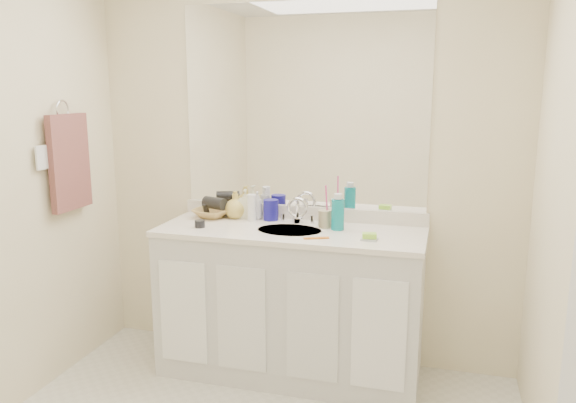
# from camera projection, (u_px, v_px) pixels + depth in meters

# --- Properties ---
(wall_back) EXTENTS (2.60, 0.02, 2.40)m
(wall_back) POSITION_uv_depth(u_px,v_px,m) (303.00, 167.00, 3.39)
(wall_back) COLOR #FDEFC6
(wall_back) RESTS_ON floor
(vanity_cabinet) EXTENTS (1.50, 0.55, 0.85)m
(vanity_cabinet) POSITION_uv_depth(u_px,v_px,m) (290.00, 304.00, 3.29)
(vanity_cabinet) COLOR silver
(vanity_cabinet) RESTS_ON floor
(countertop) EXTENTS (1.52, 0.57, 0.03)m
(countertop) POSITION_uv_depth(u_px,v_px,m) (290.00, 232.00, 3.20)
(countertop) COLOR white
(countertop) RESTS_ON vanity_cabinet
(backsplash) EXTENTS (1.52, 0.03, 0.08)m
(backsplash) POSITION_uv_depth(u_px,v_px,m) (302.00, 213.00, 3.43)
(backsplash) COLOR silver
(backsplash) RESTS_ON countertop
(sink_basin) EXTENTS (0.37, 0.37, 0.02)m
(sink_basin) POSITION_uv_depth(u_px,v_px,m) (289.00, 232.00, 3.18)
(sink_basin) COLOR beige
(sink_basin) RESTS_ON countertop
(faucet) EXTENTS (0.02, 0.02, 0.11)m
(faucet) POSITION_uv_depth(u_px,v_px,m) (298.00, 214.00, 3.34)
(faucet) COLOR silver
(faucet) RESTS_ON countertop
(mirror) EXTENTS (1.48, 0.01, 1.20)m
(mirror) POSITION_uv_depth(u_px,v_px,m) (303.00, 107.00, 3.31)
(mirror) COLOR white
(mirror) RESTS_ON wall_back
(blue_mug) EXTENTS (0.10, 0.10, 0.13)m
(blue_mug) POSITION_uv_depth(u_px,v_px,m) (271.00, 210.00, 3.40)
(blue_mug) COLOR navy
(blue_mug) RESTS_ON countertop
(tan_cup) EXTENTS (0.10, 0.10, 0.10)m
(tan_cup) POSITION_uv_depth(u_px,v_px,m) (325.00, 219.00, 3.23)
(tan_cup) COLOR tan
(tan_cup) RESTS_ON countertop
(toothbrush) EXTENTS (0.02, 0.04, 0.20)m
(toothbrush) POSITION_uv_depth(u_px,v_px,m) (327.00, 202.00, 3.20)
(toothbrush) COLOR #FF4397
(toothbrush) RESTS_ON tan_cup
(mouthwash_bottle) EXTENTS (0.09, 0.09, 0.17)m
(mouthwash_bottle) POSITION_uv_depth(u_px,v_px,m) (338.00, 215.00, 3.17)
(mouthwash_bottle) COLOR #0C8791
(mouthwash_bottle) RESTS_ON countertop
(soap_dish) EXTENTS (0.09, 0.07, 0.01)m
(soap_dish) POSITION_uv_depth(u_px,v_px,m) (369.00, 239.00, 2.96)
(soap_dish) COLOR silver
(soap_dish) RESTS_ON countertop
(green_soap) EXTENTS (0.08, 0.06, 0.03)m
(green_soap) POSITION_uv_depth(u_px,v_px,m) (369.00, 236.00, 2.96)
(green_soap) COLOR #9DE938
(green_soap) RESTS_ON soap_dish
(orange_comb) EXTENTS (0.14, 0.08, 0.01)m
(orange_comb) POSITION_uv_depth(u_px,v_px,m) (316.00, 238.00, 2.99)
(orange_comb) COLOR orange
(orange_comb) RESTS_ON countertop
(dark_jar) EXTENTS (0.07, 0.07, 0.04)m
(dark_jar) POSITION_uv_depth(u_px,v_px,m) (200.00, 224.00, 3.23)
(dark_jar) COLOR black
(dark_jar) RESTS_ON countertop
(extra_white_bottle) EXTENTS (0.05, 0.05, 0.16)m
(extra_white_bottle) POSITION_uv_depth(u_px,v_px,m) (252.00, 208.00, 3.37)
(extra_white_bottle) COLOR white
(extra_white_bottle) RESTS_ON countertop
(soap_bottle_white) EXTENTS (0.08, 0.08, 0.17)m
(soap_bottle_white) POSITION_uv_depth(u_px,v_px,m) (257.00, 205.00, 3.43)
(soap_bottle_white) COLOR silver
(soap_bottle_white) RESTS_ON countertop
(soap_bottle_cream) EXTENTS (0.09, 0.09, 0.18)m
(soap_bottle_cream) POSITION_uv_depth(u_px,v_px,m) (245.00, 204.00, 3.46)
(soap_bottle_cream) COLOR #EBE9BF
(soap_bottle_cream) RESTS_ON countertop
(soap_bottle_yellow) EXTENTS (0.16, 0.16, 0.17)m
(soap_bottle_yellow) POSITION_uv_depth(u_px,v_px,m) (235.00, 205.00, 3.45)
(soap_bottle_yellow) COLOR #D5BA53
(soap_bottle_yellow) RESTS_ON countertop
(wicker_basket) EXTENTS (0.26, 0.26, 0.05)m
(wicker_basket) POSITION_uv_depth(u_px,v_px,m) (212.00, 213.00, 3.48)
(wicker_basket) COLOR #B48C48
(wicker_basket) RESTS_ON countertop
(hair_dryer) EXTENTS (0.17, 0.12, 0.08)m
(hair_dryer) POSITION_uv_depth(u_px,v_px,m) (215.00, 203.00, 3.46)
(hair_dryer) COLOR black
(hair_dryer) RESTS_ON wicker_basket
(towel_ring) EXTENTS (0.01, 0.11, 0.11)m
(towel_ring) POSITION_uv_depth(u_px,v_px,m) (62.00, 109.00, 3.17)
(towel_ring) COLOR silver
(towel_ring) RESTS_ON wall_left
(hand_towel) EXTENTS (0.04, 0.32, 0.55)m
(hand_towel) POSITION_uv_depth(u_px,v_px,m) (70.00, 162.00, 3.22)
(hand_towel) COLOR brown
(hand_towel) RESTS_ON towel_ring
(switch_plate) EXTENTS (0.01, 0.08, 0.13)m
(switch_plate) POSITION_uv_depth(u_px,v_px,m) (42.00, 158.00, 3.03)
(switch_plate) COLOR white
(switch_plate) RESTS_ON wall_left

